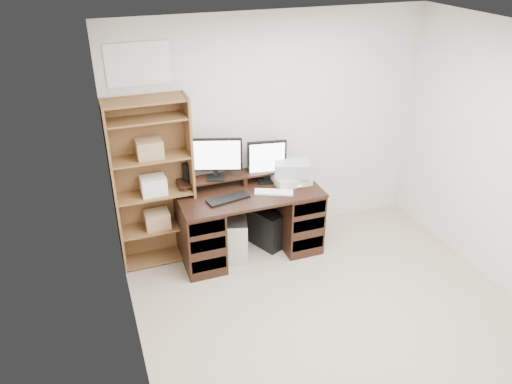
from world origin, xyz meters
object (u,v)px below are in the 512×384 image
monitor_small (267,160)px  tower_black (265,228)px  monitor_wide (215,156)px  printer (291,179)px  tower_silver (237,235)px  bookshelf (153,183)px  desk (249,221)px

monitor_small → tower_black: (-0.06, -0.12, -0.79)m
monitor_wide → printer: 0.87m
printer → tower_black: size_ratio=0.81×
tower_silver → bookshelf: size_ratio=0.26×
tower_black → bookshelf: bearing=148.7°
tower_silver → bookshelf: bookshelf is taller
bookshelf → tower_black: bearing=-7.6°
desk → tower_black: (0.20, 0.06, -0.18)m
monitor_small → printer: bearing=-21.4°
tower_silver → bookshelf: bearing=-179.0°
desk → tower_silver: (-0.14, -0.00, -0.15)m
desk → tower_black: desk is taller
monitor_wide → tower_black: (0.50, -0.13, -0.90)m
desk → tower_silver: 0.21m
printer → tower_black: (-0.29, 0.02, -0.58)m
desk → tower_silver: bearing=-179.3°
tower_black → tower_silver: bearing=166.1°
monitor_small → printer: (0.23, -0.14, -0.20)m
printer → desk: bearing=-176.6°
monitor_wide → monitor_small: size_ratio=1.18×
tower_black → bookshelf: bookshelf is taller
monitor_wide → tower_silver: size_ratio=1.15×
monitor_small → desk: bearing=-137.1°
desk → printer: (0.50, 0.03, 0.41)m
monitor_wide → bookshelf: bookshelf is taller
monitor_small → tower_black: 0.80m
monitor_wide → bookshelf: 0.68m
monitor_small → printer: 0.34m
printer → tower_black: bearing=174.9°
printer → tower_silver: (-0.64, -0.04, -0.56)m
desk → monitor_small: size_ratio=3.25×
desk → printer: printer is taller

